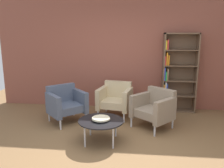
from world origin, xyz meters
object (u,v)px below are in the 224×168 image
Objects in this scene: armchair_corner_red at (115,98)px; bookshelf_tall at (177,74)px; armchair_near_window at (66,103)px; decorative_bowl at (101,118)px; coffee_table_low at (101,122)px; armchair_by_bookshelf at (154,108)px.

bookshelf_tall is at bearing 31.65° from armchair_corner_red.
armchair_near_window and armchair_corner_red have the same top height.
decorative_bowl is 0.39× the size of armchair_corner_red.
bookshelf_tall is 1.61m from armchair_corner_red.
coffee_table_low is 0.06m from decorative_bowl.
armchair_by_bookshelf is at bearing -117.73° from bookshelf_tall.
armchair_near_window is (-1.89, 0.12, 0.00)m from armchair_by_bookshelf.
bookshelf_tall reaches higher than armchair_corner_red.
armchair_corner_red is (-0.85, 0.58, 0.00)m from armchair_by_bookshelf.
coffee_table_low is (-1.56, -1.89, -0.55)m from bookshelf_tall.
armchair_corner_red is (1.04, 0.46, 0.00)m from armchair_near_window.
armchair_near_window is at bearing 135.45° from decorative_bowl.
bookshelf_tall reaches higher than decorative_bowl.
coffee_table_low is at bearing -99.63° from armchair_by_bookshelf.
bookshelf_tall reaches higher than coffee_table_low.
decorative_bowl is 1.25m from armchair_by_bookshelf.
armchair_by_bookshelf is at bearing 38.52° from coffee_table_low.
armchair_by_bookshelf is 1.03m from armchair_corner_red.
armchair_corner_red reaches higher than coffee_table_low.
coffee_table_low is at bearing -87.33° from armchair_near_window.
armchair_near_window is (-0.91, 0.89, 0.04)m from coffee_table_low.
bookshelf_tall reaches higher than armchair_near_window.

